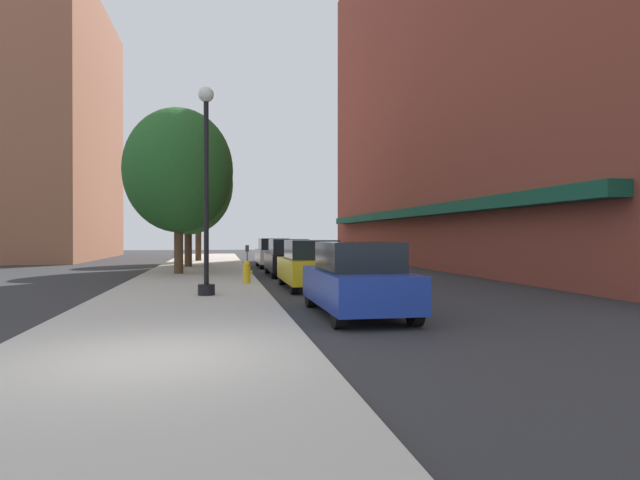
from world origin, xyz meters
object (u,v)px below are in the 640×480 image
(car_black, at_px, (288,258))
(car_white, at_px, (273,253))
(tree_far, at_px, (188,184))
(car_blue, at_px, (357,280))
(car_yellow, at_px, (310,265))
(fire_hydrant, at_px, (247,272))
(lamppost, at_px, (206,186))
(tree_mid, at_px, (178,171))
(parking_meter_near, at_px, (247,257))
(tree_near, at_px, (198,189))

(car_black, xyz_separation_m, car_white, (0.00, 6.61, 0.00))
(tree_far, relative_size, car_black, 1.71)
(car_blue, relative_size, car_black, 1.00)
(car_yellow, bearing_deg, car_black, 91.66)
(fire_hydrant, bearing_deg, lamppost, -110.15)
(tree_mid, height_order, car_black, tree_mid)
(tree_mid, height_order, car_white, tree_mid)
(tree_mid, bearing_deg, car_white, 51.16)
(tree_mid, xyz_separation_m, tree_far, (0.11, 5.54, -0.06))
(parking_meter_near, height_order, car_yellow, car_yellow)
(parking_meter_near, distance_m, tree_far, 9.79)
(car_white, bearing_deg, parking_meter_near, -99.83)
(tree_far, bearing_deg, lamppost, -84.92)
(tree_mid, height_order, tree_far, tree_mid)
(parking_meter_near, height_order, car_blue, car_blue)
(car_yellow, height_order, car_black, same)
(car_black, bearing_deg, fire_hydrant, -111.21)
(lamppost, xyz_separation_m, fire_hydrant, (1.31, 3.58, -2.68))
(fire_hydrant, bearing_deg, car_black, 67.09)
(tree_near, distance_m, car_white, 9.10)
(lamppost, height_order, tree_mid, tree_mid)
(lamppost, bearing_deg, parking_meter_near, 76.48)
(fire_hydrant, height_order, tree_near, tree_near)
(car_blue, distance_m, car_white, 18.99)
(fire_hydrant, relative_size, tree_near, 0.11)
(car_yellow, bearing_deg, lamppost, -142.64)
(tree_mid, distance_m, car_white, 8.62)
(tree_near, height_order, tree_far, tree_far)
(parking_meter_near, height_order, tree_far, tree_far)
(tree_mid, distance_m, tree_far, 5.54)
(fire_hydrant, relative_size, car_yellow, 0.18)
(car_white, bearing_deg, tree_near, 125.60)
(car_black, distance_m, car_white, 6.61)
(car_blue, xyz_separation_m, car_white, (0.00, 18.99, 0.00))
(lamppost, distance_m, tree_far, 14.82)
(lamppost, height_order, tree_far, tree_far)
(parking_meter_near, xyz_separation_m, tree_mid, (-2.87, 3.10, 3.76))
(parking_meter_near, distance_m, tree_near, 16.53)
(tree_near, height_order, car_blue, tree_near)
(lamppost, bearing_deg, fire_hydrant, 69.85)
(tree_far, distance_m, car_black, 8.65)
(lamppost, distance_m, car_yellow, 4.83)
(fire_hydrant, distance_m, car_blue, 7.72)
(car_black, bearing_deg, car_blue, -88.30)
(parking_meter_near, xyz_separation_m, car_yellow, (1.95, -3.61, -0.14))
(parking_meter_near, relative_size, tree_near, 0.18)
(tree_near, relative_size, car_yellow, 1.69)
(lamppost, height_order, parking_meter_near, lamppost)
(parking_meter_near, bearing_deg, car_black, 51.80)
(car_blue, height_order, car_yellow, same)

